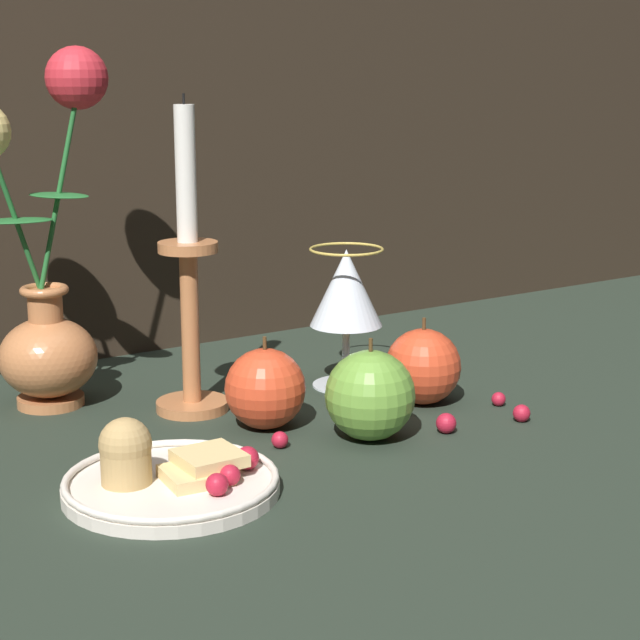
{
  "coord_description": "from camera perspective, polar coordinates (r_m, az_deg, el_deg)",
  "views": [
    {
      "loc": [
        -0.49,
        -0.83,
        0.33
      ],
      "look_at": [
        0.05,
        -0.01,
        0.1
      ],
      "focal_mm": 60.0,
      "sensor_mm": 36.0,
      "label": 1
    }
  ],
  "objects": [
    {
      "name": "ground_plane",
      "position": [
        1.02,
        -2.91,
        -5.74
      ],
      "size": [
        2.4,
        2.4,
        0.0
      ],
      "primitive_type": "plane",
      "color": "#232D23",
      "rests_on": "ground"
    },
    {
      "name": "vase",
      "position": [
        1.09,
        -14.49,
        2.3
      ],
      "size": [
        0.15,
        0.1,
        0.35
      ],
      "color": "#B77042",
      "rests_on": "ground_plane"
    },
    {
      "name": "plate_with_pastries",
      "position": [
        0.87,
        -8.18,
        -8.26
      ],
      "size": [
        0.17,
        0.17,
        0.06
      ],
      "color": "silver",
      "rests_on": "ground_plane"
    },
    {
      "name": "wine_glass",
      "position": [
        1.12,
        1.41,
        1.43
      ],
      "size": [
        0.08,
        0.08,
        0.15
      ],
      "color": "silver",
      "rests_on": "ground_plane"
    },
    {
      "name": "candlestick",
      "position": [
        1.04,
        -6.99,
        1.37
      ],
      "size": [
        0.07,
        0.07,
        0.31
      ],
      "color": "#B77042",
      "rests_on": "ground_plane"
    },
    {
      "name": "apple_beside_vase",
      "position": [
        1.08,
        5.52,
        -2.48
      ],
      "size": [
        0.08,
        0.08,
        0.09
      ],
      "color": "#D14223",
      "rests_on": "ground_plane"
    },
    {
      "name": "apple_near_glass",
      "position": [
        0.98,
        2.69,
        -4.03
      ],
      "size": [
        0.08,
        0.08,
        0.1
      ],
      "color": "#669938",
      "rests_on": "ground_plane"
    },
    {
      "name": "apple_at_table_edge",
      "position": [
        1.01,
        -2.8,
        -3.6
      ],
      "size": [
        0.08,
        0.08,
        0.09
      ],
      "color": "#D14223",
      "rests_on": "ground_plane"
    },
    {
      "name": "berry_near_plate",
      "position": [
        1.05,
        10.7,
        -4.91
      ],
      "size": [
        0.02,
        0.02,
        0.02
      ],
      "primitive_type": "sphere",
      "color": "#AD192D",
      "rests_on": "ground_plane"
    },
    {
      "name": "berry_front_center",
      "position": [
        1.1,
        -3.45,
        -3.97
      ],
      "size": [
        0.01,
        0.01,
        0.01
      ],
      "primitive_type": "sphere",
      "color": "#AD192D",
      "rests_on": "ground_plane"
    },
    {
      "name": "berry_by_glass_stem",
      "position": [
        1.01,
        6.74,
        -5.49
      ],
      "size": [
        0.02,
        0.02,
        0.02
      ],
      "primitive_type": "sphere",
      "color": "#AD192D",
      "rests_on": "ground_plane"
    },
    {
      "name": "berry_under_candlestick",
      "position": [
        1.09,
        9.5,
        -4.18
      ],
      "size": [
        0.01,
        0.01,
        0.01
      ],
      "primitive_type": "sphere",
      "color": "#AD192D",
      "rests_on": "ground_plane"
    },
    {
      "name": "berry_far_right",
      "position": [
        0.96,
        -2.16,
        -6.41
      ],
      "size": [
        0.02,
        0.02,
        0.02
      ],
      "primitive_type": "sphere",
      "color": "#AD192D",
      "rests_on": "ground_plane"
    }
  ]
}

